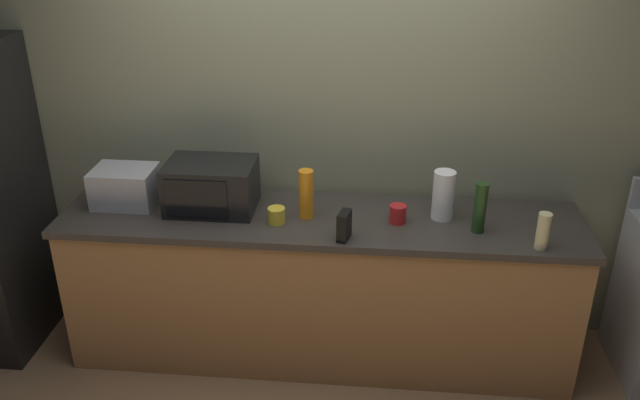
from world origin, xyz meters
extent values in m
plane|color=#93704C|center=(0.00, 0.00, 0.00)|extent=(8.00, 8.00, 0.00)
cube|color=gray|center=(0.00, 0.81, 1.35)|extent=(6.40, 0.10, 2.70)
cube|color=#B27F4C|center=(0.00, 0.40, 0.43)|extent=(2.80, 0.60, 0.86)
cube|color=#38332D|center=(0.00, 0.40, 0.88)|extent=(2.84, 0.64, 0.04)
cube|color=black|center=(-0.60, 0.45, 1.04)|extent=(0.48, 0.34, 0.27)
cube|color=black|center=(-0.64, 0.28, 1.04)|extent=(0.34, 0.01, 0.21)
cube|color=#B7BABF|center=(-1.10, 0.46, 1.01)|extent=(0.34, 0.26, 0.21)
cylinder|color=white|center=(0.66, 0.45, 1.04)|extent=(0.12, 0.12, 0.27)
cube|color=black|center=(0.15, 0.16, 0.98)|extent=(0.07, 0.12, 0.15)
cylinder|color=orange|center=(-0.07, 0.39, 1.04)|extent=(0.08, 0.08, 0.27)
cylinder|color=beige|center=(1.12, 0.17, 0.99)|extent=(0.07, 0.07, 0.19)
cylinder|color=#1E3F19|center=(0.83, 0.31, 1.04)|extent=(0.07, 0.07, 0.27)
cylinder|color=red|center=(0.42, 0.37, 0.95)|extent=(0.09, 0.09, 0.10)
cylinder|color=yellow|center=(-0.22, 0.31, 0.94)|extent=(0.09, 0.09, 0.09)
camera|label=1|loc=(0.31, -2.77, 2.52)|focal=37.02mm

